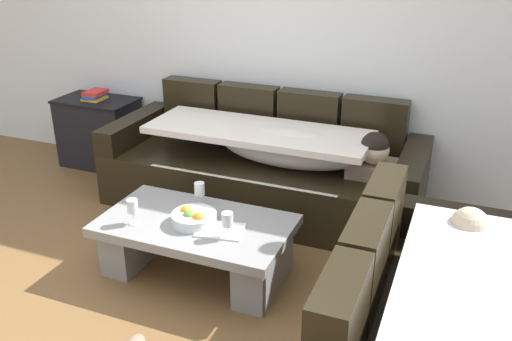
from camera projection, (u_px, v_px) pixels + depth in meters
name	position (u px, v px, depth m)	size (l,w,h in m)	color
ground_plane	(126.00, 318.00, 3.15)	(14.00, 14.00, 0.00)	brown
back_wall	(263.00, 25.00, 4.44)	(9.00, 0.10, 2.70)	white
couch_along_wall	(267.00, 168.00, 4.32)	(2.47, 0.92, 0.88)	black
couch_near_window	(437.00, 339.00, 2.49)	(0.92, 1.78, 0.88)	black
coffee_table	(196.00, 241.00, 3.47)	(1.20, 0.68, 0.38)	gray
fruit_bowl	(194.00, 218.00, 3.38)	(0.28, 0.28, 0.10)	silver
wine_glass_near_left	(132.00, 207.00, 3.34)	(0.07, 0.07, 0.17)	silver
wine_glass_near_right	(227.00, 221.00, 3.19)	(0.07, 0.07, 0.17)	silver
wine_glass_far_back	(199.00, 190.00, 3.57)	(0.07, 0.07, 0.17)	silver
open_magazine	(220.00, 230.00, 3.30)	(0.28, 0.21, 0.01)	white
side_cabinet	(100.00, 132.00, 5.12)	(0.72, 0.44, 0.64)	black
book_stack_on_cabinet	(95.00, 95.00, 4.98)	(0.17, 0.24, 0.08)	gold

